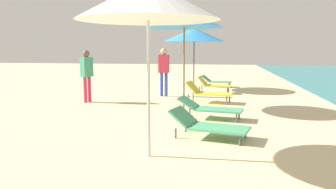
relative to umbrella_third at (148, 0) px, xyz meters
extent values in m
cylinder|color=silver|center=(0.00, 0.00, -1.35)|extent=(0.05, 0.05, 2.12)
cone|color=white|center=(0.00, 0.00, 0.00)|extent=(2.17, 2.17, 0.59)
cube|color=#4CA572|center=(1.09, 1.19, -2.20)|extent=(1.22, 0.90, 0.04)
cube|color=#4CA572|center=(0.38, 1.37, -2.04)|extent=(0.54, 0.73, 0.32)
cylinder|color=#59595E|center=(1.59, 1.35, -2.32)|extent=(0.04, 0.04, 0.19)
cylinder|color=#59595E|center=(1.45, 0.82, -2.32)|extent=(0.04, 0.04, 0.19)
cylinder|color=#59595E|center=(0.40, 1.65, -2.32)|extent=(0.04, 0.04, 0.19)
cylinder|color=#59595E|center=(0.27, 1.11, -2.32)|extent=(0.04, 0.04, 0.19)
cylinder|color=olive|center=(0.05, 4.22, -1.27)|extent=(0.05, 0.05, 2.28)
cone|color=#338CD8|center=(0.05, 4.22, 0.13)|extent=(2.14, 2.14, 0.53)
sphere|color=olive|center=(0.05, 4.22, 0.43)|extent=(0.06, 0.06, 0.06)
cube|color=yellow|center=(0.88, 5.43, -2.12)|extent=(1.18, 0.81, 0.04)
cube|color=yellow|center=(0.19, 5.56, -1.93)|extent=(0.46, 0.68, 0.36)
cylinder|color=#59595E|center=(1.36, 5.60, -2.28)|extent=(0.04, 0.04, 0.27)
cylinder|color=#59595E|center=(1.27, 5.09, -2.28)|extent=(0.04, 0.04, 0.27)
cylinder|color=#59595E|center=(0.17, 5.83, -2.28)|extent=(0.04, 0.04, 0.27)
cylinder|color=#59595E|center=(0.08, 5.31, -2.28)|extent=(0.04, 0.04, 0.27)
cube|color=#4CA572|center=(1.06, 2.96, -2.17)|extent=(1.20, 0.77, 0.04)
cube|color=#4CA572|center=(0.30, 3.09, -2.03)|extent=(0.53, 0.65, 0.27)
cylinder|color=#59595E|center=(1.55, 3.12, -2.30)|extent=(0.04, 0.04, 0.22)
cylinder|color=#59595E|center=(1.47, 2.64, -2.30)|extent=(0.04, 0.04, 0.22)
cylinder|color=#59595E|center=(0.32, 3.33, -2.30)|extent=(0.04, 0.04, 0.22)
cylinder|color=#59595E|center=(0.23, 2.85, -2.30)|extent=(0.04, 0.04, 0.22)
cylinder|color=#4C4C51|center=(-0.07, 8.75, -1.42)|extent=(0.05, 0.05, 2.00)
cone|color=#338CD8|center=(-0.07, 8.75, -0.13)|extent=(2.53, 2.53, 0.57)
sphere|color=#4C4C51|center=(-0.07, 8.75, 0.18)|extent=(0.06, 0.06, 0.06)
cube|color=#4CA572|center=(1.04, 9.93, -2.18)|extent=(1.03, 0.65, 0.04)
cube|color=#4CA572|center=(0.38, 10.00, -2.04)|extent=(0.42, 0.59, 0.28)
cylinder|color=#59595E|center=(1.45, 10.11, -2.31)|extent=(0.04, 0.04, 0.21)
cylinder|color=#59595E|center=(1.40, 9.66, -2.31)|extent=(0.04, 0.04, 0.21)
cylinder|color=#59595E|center=(0.38, 10.23, -2.31)|extent=(0.04, 0.04, 0.21)
cylinder|color=#59595E|center=(0.33, 9.78, -2.31)|extent=(0.04, 0.04, 0.21)
cube|color=yellow|center=(0.96, 7.79, -2.12)|extent=(1.02, 0.75, 0.04)
cube|color=yellow|center=(0.35, 7.84, -1.94)|extent=(0.35, 0.70, 0.35)
cylinder|color=#59595E|center=(1.36, 8.04, -2.28)|extent=(0.04, 0.04, 0.27)
cylinder|color=#59595E|center=(1.31, 7.47, -2.28)|extent=(0.04, 0.04, 0.27)
cylinder|color=#59595E|center=(0.31, 8.13, -2.28)|extent=(0.04, 0.04, 0.27)
cylinder|color=#59595E|center=(0.27, 7.56, -2.28)|extent=(0.04, 0.04, 0.27)
cylinder|color=#D8334C|center=(-3.10, 4.99, -2.00)|extent=(0.11, 0.11, 0.82)
cylinder|color=#D8334C|center=(-3.17, 4.83, -2.00)|extent=(0.11, 0.11, 0.82)
cube|color=#3F9972|center=(-3.14, 4.91, -1.28)|extent=(0.35, 0.42, 0.62)
sphere|color=brown|center=(-3.14, 4.91, -0.86)|extent=(0.22, 0.22, 0.22)
cylinder|color=#334CB2|center=(-1.05, 6.65, -1.99)|extent=(0.11, 0.11, 0.85)
cylinder|color=#334CB2|center=(-0.88, 6.64, -1.99)|extent=(0.11, 0.11, 0.85)
cube|color=#D8334C|center=(-0.96, 6.64, -1.24)|extent=(0.37, 0.24, 0.64)
sphere|color=#D8A87F|center=(-0.96, 6.64, -0.80)|extent=(0.23, 0.23, 0.23)
camera|label=1|loc=(1.13, -4.93, -0.72)|focal=35.08mm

